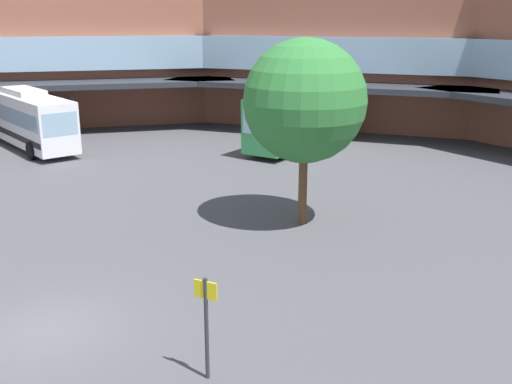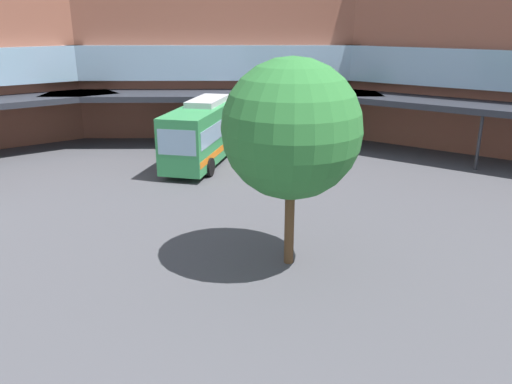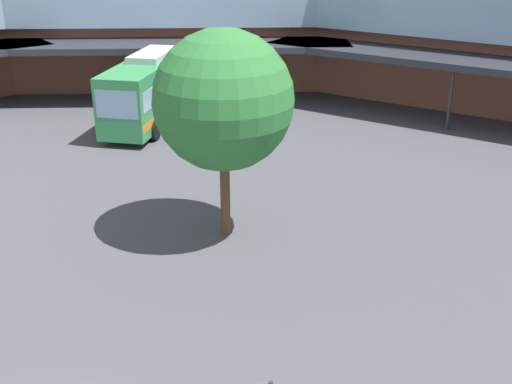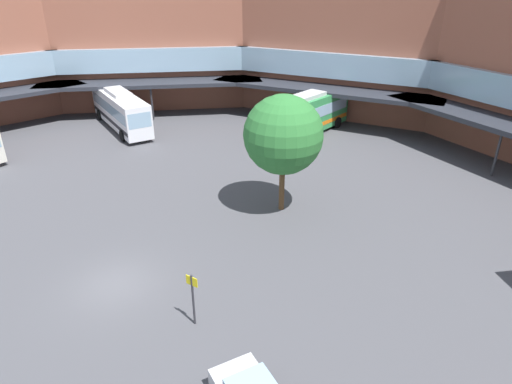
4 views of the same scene
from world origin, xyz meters
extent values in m
plane|color=#47474C|center=(0.00, 0.00, 0.00)|extent=(120.84, 120.84, 0.00)
cylinder|color=#2D2D33|center=(8.67, 27.49, 1.79)|extent=(0.20, 0.20, 3.57)
cube|color=#93543F|center=(-10.65, 33.78, 7.15)|extent=(24.50, 12.88, 14.30)
cube|color=#8CADC6|center=(-10.47, 33.21, 5.72)|extent=(22.31, 12.39, 2.50)
cube|color=#282B33|center=(-9.15, 29.01, 3.57)|extent=(23.90, 10.97, 0.40)
cylinder|color=#2D2D33|center=(-8.67, 27.49, 1.79)|extent=(0.20, 0.20, 3.57)
cube|color=#93543F|center=(-28.10, 21.56, 7.15)|extent=(19.25, 22.53, 14.30)
cube|color=#8CADC6|center=(-27.62, 21.20, 5.72)|extent=(17.99, 20.79, 2.50)
cube|color=#282B33|center=(-24.13, 18.52, 3.57)|extent=(17.66, 21.32, 0.40)
cylinder|color=#2D2D33|center=(-22.86, 17.54, 1.79)|extent=(0.20, 0.20, 3.57)
cube|color=#338C4C|center=(-8.00, 25.18, 1.99)|extent=(3.34, 11.49, 3.27)
cube|color=#8CADC6|center=(-8.00, 25.18, 2.38)|extent=(3.34, 10.81, 1.05)
cube|color=orange|center=(-8.00, 25.18, 1.07)|extent=(3.35, 11.26, 0.39)
cube|color=#8CADC6|center=(-7.60, 19.58, 2.38)|extent=(2.24, 0.28, 1.44)
cube|color=#B2B2B7|center=(-8.00, 25.18, 3.80)|extent=(2.06, 4.20, 0.36)
cylinder|color=black|center=(-6.45, 21.43, 0.55)|extent=(0.38, 1.12, 1.10)
cylinder|color=black|center=(-8.99, 21.25, 0.55)|extent=(0.38, 1.12, 1.10)
cylinder|color=black|center=(-7.00, 29.11, 0.55)|extent=(0.38, 1.12, 1.10)
cylinder|color=black|center=(-9.54, 28.93, 0.55)|extent=(0.38, 1.12, 1.10)
cube|color=white|center=(-22.61, 13.67, 1.92)|extent=(12.23, 5.14, 3.14)
cube|color=#8CADC6|center=(-22.61, 13.67, 2.30)|extent=(11.54, 5.02, 1.01)
cube|color=black|center=(-22.61, 13.67, 1.04)|extent=(12.00, 5.11, 0.38)
cube|color=#8CADC6|center=(-16.82, 12.29, 2.30)|extent=(0.61, 2.10, 1.38)
cube|color=#B2B2B7|center=(-22.61, 13.67, 3.67)|extent=(4.59, 2.65, 0.36)
cylinder|color=black|center=(-18.36, 13.90, 0.55)|extent=(1.14, 0.55, 1.10)
cylinder|color=black|center=(-18.92, 11.54, 0.55)|extent=(1.14, 0.55, 1.10)
cylinder|color=black|center=(-26.29, 15.79, 0.55)|extent=(1.14, 0.55, 1.10)
cylinder|color=black|center=(-26.86, 13.44, 0.55)|extent=(1.14, 0.55, 1.10)
cylinder|color=black|center=(9.39, 0.77, 0.33)|extent=(0.70, 0.41, 0.66)
cylinder|color=brown|center=(0.60, 11.91, 1.90)|extent=(0.36, 0.36, 3.80)
sphere|color=#2D7233|center=(0.60, 11.91, 5.17)|extent=(4.99, 4.99, 4.99)
cylinder|color=#2D2D33|center=(5.06, 1.06, 1.32)|extent=(0.10, 0.10, 2.63)
cube|color=yellow|center=(5.06, 1.06, 2.33)|extent=(0.60, 0.16, 0.44)
camera|label=1|loc=(13.76, -8.23, 8.44)|focal=42.05mm
camera|label=2|loc=(4.54, -5.26, 8.87)|focal=35.72mm
camera|label=3|loc=(7.45, -8.71, 11.00)|focal=44.89mm
camera|label=4|loc=(17.67, -7.88, 13.98)|focal=31.08mm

